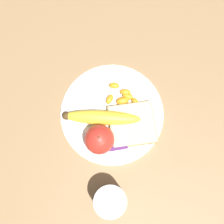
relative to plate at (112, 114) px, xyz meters
The scene contains 14 objects.
ground_plane 0.01m from the plate, ahead, with size 3.00×3.00×0.00m, color olive.
plate is the anchor object (origin of this frame).
juice_glass 0.22m from the plate, 79.22° to the left, with size 0.08×0.08×0.09m.
apple 0.09m from the plate, 57.23° to the left, with size 0.07×0.07×0.08m.
banana 0.04m from the plate, 18.14° to the left, with size 0.20×0.08×0.04m.
bread_slice 0.06m from the plate, 139.34° to the left, with size 0.12×0.11×0.02m.
fork 0.02m from the plate, 154.46° to the right, with size 0.16×0.14×0.00m.
jam_packet 0.08m from the plate, 89.89° to the left, with size 0.05×0.04×0.02m.
orange_segment_0 0.07m from the plate, 132.00° to the right, with size 0.03×0.02×0.02m.
orange_segment_1 0.07m from the plate, 104.04° to the right, with size 0.03×0.02×0.02m.
orange_segment_2 0.07m from the plate, 164.38° to the right, with size 0.02×0.03×0.01m.
orange_segment_3 0.04m from the plate, 83.16° to the right, with size 0.03×0.03×0.02m.
orange_segment_4 0.04m from the plate, 140.47° to the right, with size 0.03×0.02×0.02m.
orange_segment_5 0.06m from the plate, 142.43° to the right, with size 0.03×0.03×0.02m.
Camera 1 is at (0.03, 0.16, 0.80)m, focal length 50.00 mm.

